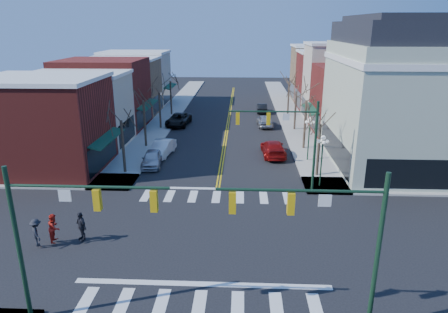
# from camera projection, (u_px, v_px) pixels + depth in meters

# --- Properties ---
(ground) EXTENTS (160.00, 160.00, 0.00)m
(ground) POSITION_uv_depth(u_px,v_px,m) (210.00, 238.00, 24.51)
(ground) COLOR black
(ground) RESTS_ON ground
(sidewalk_left) EXTENTS (3.50, 70.00, 0.15)m
(sidewalk_left) POSITION_uv_depth(u_px,v_px,m) (145.00, 144.00, 43.85)
(sidewalk_left) COLOR #9E9B93
(sidewalk_left) RESTS_ON ground
(sidewalk_right) EXTENTS (3.50, 70.00, 0.15)m
(sidewalk_right) POSITION_uv_depth(u_px,v_px,m) (305.00, 146.00, 43.08)
(sidewalk_right) COLOR #9E9B93
(sidewalk_right) RESTS_ON ground
(bldg_left_brick_a) EXTENTS (10.00, 8.50, 8.00)m
(bldg_left_brick_a) POSITION_uv_depth(u_px,v_px,m) (45.00, 126.00, 35.10)
(bldg_left_brick_a) COLOR maroon
(bldg_left_brick_a) RESTS_ON ground
(bldg_left_stucco_a) EXTENTS (10.00, 7.00, 7.50)m
(bldg_left_stucco_a) POSITION_uv_depth(u_px,v_px,m) (79.00, 111.00, 42.53)
(bldg_left_stucco_a) COLOR #BCB09B
(bldg_left_stucco_a) RESTS_ON ground
(bldg_left_brick_b) EXTENTS (10.00, 9.00, 8.50)m
(bldg_left_brick_b) POSITION_uv_depth(u_px,v_px,m) (104.00, 94.00, 49.96)
(bldg_left_brick_b) COLOR maroon
(bldg_left_brick_b) RESTS_ON ground
(bldg_left_tan) EXTENTS (10.00, 7.50, 7.80)m
(bldg_left_tan) POSITION_uv_depth(u_px,v_px,m) (123.00, 87.00, 57.90)
(bldg_left_tan) COLOR #977853
(bldg_left_tan) RESTS_ON ground
(bldg_left_stucco_b) EXTENTS (10.00, 8.00, 8.20)m
(bldg_left_stucco_b) POSITION_uv_depth(u_px,v_px,m) (136.00, 79.00, 65.19)
(bldg_left_stucco_b) COLOR #BCB09B
(bldg_left_stucco_b) RESTS_ON ground
(bldg_right_brick_a) EXTENTS (10.00, 8.50, 8.00)m
(bldg_right_brick_a) POSITION_uv_depth(u_px,v_px,m) (358.00, 101.00, 47.01)
(bldg_right_brick_a) COLOR maroon
(bldg_right_brick_a) RESTS_ON ground
(bldg_right_stucco) EXTENTS (10.00, 7.00, 10.00)m
(bldg_right_stucco) POSITION_uv_depth(u_px,v_px,m) (343.00, 83.00, 54.05)
(bldg_right_stucco) COLOR #BCB09B
(bldg_right_stucco) RESTS_ON ground
(bldg_right_brick_b) EXTENTS (10.00, 8.00, 8.50)m
(bldg_right_brick_b) POSITION_uv_depth(u_px,v_px,m) (331.00, 81.00, 61.40)
(bldg_right_brick_b) COLOR maroon
(bldg_right_brick_b) RESTS_ON ground
(bldg_right_tan) EXTENTS (10.00, 8.00, 9.00)m
(bldg_right_tan) POSITION_uv_depth(u_px,v_px,m) (322.00, 74.00, 68.92)
(bldg_right_tan) COLOR #977853
(bldg_right_tan) RESTS_ON ground
(victorian_corner) EXTENTS (12.25, 14.25, 13.30)m
(victorian_corner) POSITION_uv_depth(u_px,v_px,m) (407.00, 94.00, 35.46)
(victorian_corner) COLOR #ACB79F
(victorian_corner) RESTS_ON ground
(traffic_mast_near_left) EXTENTS (6.60, 0.28, 7.20)m
(traffic_mast_near_left) POSITION_uv_depth(u_px,v_px,m) (59.00, 224.00, 16.27)
(traffic_mast_near_left) COLOR #14331E
(traffic_mast_near_left) RESTS_ON ground
(traffic_mast_near_right) EXTENTS (6.60, 0.28, 7.20)m
(traffic_mast_near_right) POSITION_uv_depth(u_px,v_px,m) (333.00, 231.00, 15.78)
(traffic_mast_near_right) COLOR #14331E
(traffic_mast_near_right) RESTS_ON ground
(traffic_mast_far_right) EXTENTS (6.60, 0.28, 7.20)m
(traffic_mast_far_right) POSITION_uv_depth(u_px,v_px,m) (291.00, 134.00, 29.82)
(traffic_mast_far_right) COLOR #14331E
(traffic_mast_far_right) RESTS_ON ground
(lamppost_corner) EXTENTS (0.36, 0.36, 4.33)m
(lamppost_corner) POSITION_uv_depth(u_px,v_px,m) (322.00, 152.00, 31.29)
(lamppost_corner) COLOR #14331E
(lamppost_corner) RESTS_ON ground
(lamppost_midblock) EXTENTS (0.36, 0.36, 4.33)m
(lamppost_midblock) POSITION_uv_depth(u_px,v_px,m) (309.00, 131.00, 37.46)
(lamppost_midblock) COLOR #14331E
(lamppost_midblock) RESTS_ON ground
(tree_left_a) EXTENTS (0.24, 0.24, 4.76)m
(tree_left_a) POSITION_uv_depth(u_px,v_px,m) (123.00, 147.00, 34.58)
(tree_left_a) COLOR #382B21
(tree_left_a) RESTS_ON ground
(tree_left_b) EXTENTS (0.24, 0.24, 5.04)m
(tree_left_b) POSITION_uv_depth(u_px,v_px,m) (145.00, 124.00, 42.13)
(tree_left_b) COLOR #382B21
(tree_left_b) RESTS_ON ground
(tree_left_c) EXTENTS (0.24, 0.24, 4.55)m
(tree_left_c) POSITION_uv_depth(u_px,v_px,m) (160.00, 111.00, 49.79)
(tree_left_c) COLOR #382B21
(tree_left_c) RESTS_ON ground
(tree_left_d) EXTENTS (0.24, 0.24, 4.90)m
(tree_left_d) POSITION_uv_depth(u_px,v_px,m) (171.00, 98.00, 57.33)
(tree_left_d) COLOR #382B21
(tree_left_d) RESTS_ON ground
(tree_right_a) EXTENTS (0.24, 0.24, 4.62)m
(tree_right_a) POSITION_uv_depth(u_px,v_px,m) (318.00, 151.00, 33.86)
(tree_right_a) COLOR #382B21
(tree_right_a) RESTS_ON ground
(tree_right_b) EXTENTS (0.24, 0.24, 5.18)m
(tree_right_b) POSITION_uv_depth(u_px,v_px,m) (305.00, 125.00, 41.36)
(tree_right_b) COLOR #382B21
(tree_right_b) RESTS_ON ground
(tree_right_c) EXTENTS (0.24, 0.24, 4.83)m
(tree_right_c) POSITION_uv_depth(u_px,v_px,m) (295.00, 111.00, 49.01)
(tree_right_c) COLOR #382B21
(tree_right_c) RESTS_ON ground
(tree_right_d) EXTENTS (0.24, 0.24, 4.97)m
(tree_right_d) POSITION_uv_depth(u_px,v_px,m) (288.00, 99.00, 56.58)
(tree_right_d) COLOR #382B21
(tree_right_d) RESTS_ON ground
(car_left_near) EXTENTS (2.01, 4.36, 1.45)m
(car_left_near) POSITION_uv_depth(u_px,v_px,m) (152.00, 158.00, 36.92)
(car_left_near) COLOR #BBBAC0
(car_left_near) RESTS_ON ground
(car_left_mid) EXTENTS (2.23, 4.80, 1.52)m
(car_left_mid) POSITION_uv_depth(u_px,v_px,m) (162.00, 148.00, 39.89)
(car_left_mid) COLOR silver
(car_left_mid) RESTS_ON ground
(car_left_far) EXTENTS (3.04, 5.73, 1.53)m
(car_left_far) POSITION_uv_depth(u_px,v_px,m) (179.00, 120.00, 51.92)
(car_left_far) COLOR black
(car_left_far) RESTS_ON ground
(car_right_near) EXTENTS (2.45, 5.42, 1.54)m
(car_right_near) POSITION_uv_depth(u_px,v_px,m) (273.00, 148.00, 39.79)
(car_right_near) COLOR maroon
(car_right_near) RESTS_ON ground
(car_right_mid) EXTENTS (2.14, 4.63, 1.54)m
(car_right_mid) POSITION_uv_depth(u_px,v_px,m) (265.00, 121.00, 51.34)
(car_right_mid) COLOR #A9A9AE
(car_right_mid) RESTS_ON ground
(car_right_far) EXTENTS (1.44, 4.13, 1.36)m
(car_right_far) POSITION_uv_depth(u_px,v_px,m) (262.00, 108.00, 59.62)
(car_right_far) COLOR black
(car_right_far) RESTS_ON ground
(pedestrian_red_b) EXTENTS (0.80, 0.95, 1.76)m
(pedestrian_red_b) POSITION_uv_depth(u_px,v_px,m) (54.00, 228.00, 23.63)
(pedestrian_red_b) COLOR red
(pedestrian_red_b) RESTS_ON sidewalk_left
(pedestrian_dark_a) EXTENTS (1.08, 1.03, 1.80)m
(pedestrian_dark_a) POSITION_uv_depth(u_px,v_px,m) (81.00, 226.00, 23.77)
(pedestrian_dark_a) COLOR black
(pedestrian_dark_a) RESTS_ON sidewalk_left
(pedestrian_dark_b) EXTENTS (1.15, 1.24, 1.68)m
(pedestrian_dark_b) POSITION_uv_depth(u_px,v_px,m) (37.00, 233.00, 23.16)
(pedestrian_dark_b) COLOR black
(pedestrian_dark_b) RESTS_ON sidewalk_left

